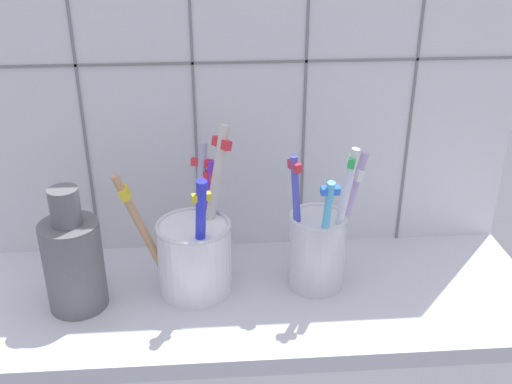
% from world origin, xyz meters
% --- Properties ---
extents(counter_slab, '(0.64, 0.22, 0.02)m').
position_xyz_m(counter_slab, '(0.00, 0.00, 0.01)').
color(counter_slab, silver).
rests_on(counter_slab, ground).
extents(tile_wall_back, '(0.64, 0.02, 0.45)m').
position_xyz_m(tile_wall_back, '(0.00, 0.12, 0.23)').
color(tile_wall_back, white).
rests_on(tile_wall_back, ground).
extents(toothbrush_cup_left, '(0.13, 0.09, 0.19)m').
position_xyz_m(toothbrush_cup_left, '(-0.07, 0.02, 0.07)').
color(toothbrush_cup_left, white).
rests_on(toothbrush_cup_left, counter_slab).
extents(toothbrush_cup_right, '(0.09, 0.08, 0.17)m').
position_xyz_m(toothbrush_cup_right, '(0.07, 0.01, 0.07)').
color(toothbrush_cup_right, silver).
rests_on(toothbrush_cup_right, counter_slab).
extents(ceramic_vase, '(0.06, 0.06, 0.14)m').
position_xyz_m(ceramic_vase, '(-0.20, -0.01, 0.08)').
color(ceramic_vase, slate).
rests_on(ceramic_vase, counter_slab).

